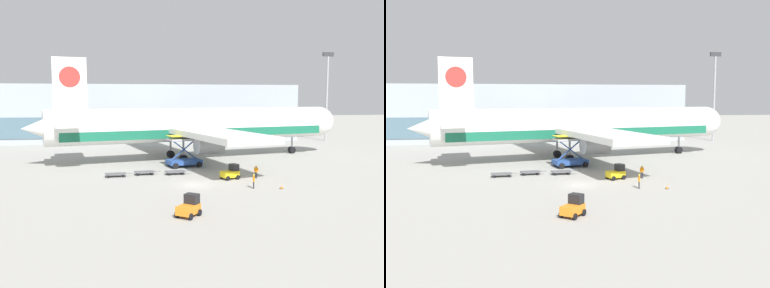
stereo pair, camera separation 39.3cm
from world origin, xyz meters
TOP-DOWN VIEW (x-y plane):
  - ground_plane at (0.00, 0.00)m, footprint 400.00×400.00m
  - terminal_building at (-9.13, 60.15)m, footprint 90.00×18.20m
  - light_mast at (42.63, 49.10)m, footprint 2.80×0.50m
  - airplane_main at (4.07, 22.44)m, footprint 57.33×48.60m
  - scissor_lift_loader at (0.88, 14.20)m, footprint 5.72×4.32m
  - baggage_tug_foreground at (-3.00, -13.82)m, footprint 2.67×2.78m
  - baggage_tug_mid at (5.44, 2.98)m, footprint 2.77×2.31m
  - baggage_dolly_lead at (-9.64, 7.25)m, footprint 3.74×1.68m
  - baggage_dolly_second at (-5.64, 8.18)m, footprint 3.74×1.68m
  - baggage_dolly_third at (-1.35, 7.70)m, footprint 3.74×1.68m
  - ground_crew_near at (6.54, -3.28)m, footprint 0.32×0.54m
  - ground_crew_far at (8.90, 2.93)m, footprint 0.48×0.39m
  - traffic_cone_near at (9.78, -3.97)m, footprint 0.40×0.40m
  - traffic_cone_far at (7.13, 7.08)m, footprint 0.40×0.40m

SIDE VIEW (x-z plane):
  - ground_plane at x=0.00m, z-range 0.00..0.00m
  - traffic_cone_near at x=9.78m, z-range -0.01..0.57m
  - traffic_cone_far at x=7.13m, z-range -0.01..0.68m
  - baggage_dolly_lead at x=-9.64m, z-range 0.15..0.63m
  - baggage_dolly_second at x=-5.64m, z-range 0.15..0.63m
  - baggage_dolly_third at x=-1.35m, z-range 0.15..0.63m
  - baggage_tug_foreground at x=-3.00m, z-range -0.12..1.88m
  - baggage_tug_mid at x=5.44m, z-range -0.12..1.88m
  - ground_crew_near at x=6.54m, z-range 0.16..1.91m
  - ground_crew_far at x=8.90m, z-range 0.16..1.91m
  - scissor_lift_loader at x=0.88m, z-range -0.55..4.37m
  - airplane_main at x=4.07m, z-range -2.66..14.34m
  - terminal_building at x=-9.13m, z-range -0.01..13.99m
  - light_mast at x=42.63m, z-range 1.82..23.85m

